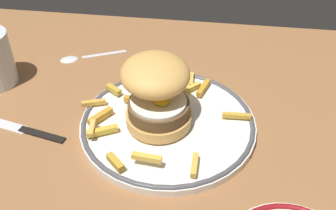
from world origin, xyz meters
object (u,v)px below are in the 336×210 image
burger (157,92)px  spoon (77,57)px  dinner_plate (168,123)px  knife (23,129)px

burger → spoon: 26.75cm
dinner_plate → spoon: 27.26cm
dinner_plate → burger: burger is taller
dinner_plate → knife: (-22.70, -3.87, -0.58)cm
dinner_plate → burger: bearing=177.4°
knife → spoon: 21.54cm
dinner_plate → spoon: size_ratio=2.17×
dinner_plate → knife: size_ratio=1.55×
knife → spoon: spoon is taller
dinner_plate → spoon: dinner_plate is taller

